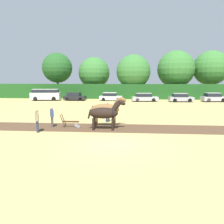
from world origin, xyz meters
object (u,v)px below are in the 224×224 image
object	(u,v)px
parked_car_center_right	(181,98)
draft_horse_lead_right	(107,109)
tree_center_right	(211,68)
farmer_beside_team	(108,111)
draft_horse_lead_left	(105,113)
tree_far_left	(57,68)
parked_car_center_left	(111,97)
parked_car_right	(213,97)
farmer_onlooker_left	(37,119)
farmer_at_plow	(52,115)
tree_left	(94,73)
plow	(72,123)
parked_car_center	(144,97)
tree_center	(176,69)
parked_van	(46,95)
parked_car_left	(75,97)
tree_center_left	(133,72)

from	to	relation	value
parked_car_center_right	draft_horse_lead_right	bearing A→B (deg)	-120.24
tree_center_right	farmer_beside_team	distance (m)	33.13
draft_horse_lead_left	tree_center_right	bearing A→B (deg)	59.19
tree_far_left	parked_car_center_right	bearing A→B (deg)	-18.76
parked_car_center_left	parked_car_right	world-z (taller)	parked_car_right
farmer_onlooker_left	farmer_at_plow	bearing A→B (deg)	46.43
tree_left	plow	bearing A→B (deg)	-83.28
draft_horse_lead_right	parked_car_center	distance (m)	20.86
farmer_beside_team	parked_car_center_right	world-z (taller)	farmer_beside_team
tree_center	parked_car_center_left	size ratio (longest dim) A/B	2.41
tree_center	parked_car_right	xyz separation A→B (m)	(4.86, -7.98, -5.07)
tree_far_left	parked_van	xyz separation A→B (m)	(0.44, -7.87, -5.08)
farmer_at_plow	parked_car_left	bearing A→B (deg)	70.00
draft_horse_lead_left	parked_car_center_right	world-z (taller)	draft_horse_lead_left
tree_center	parked_car_left	world-z (taller)	tree_center
tree_left	parked_van	world-z (taller)	tree_left
tree_center_right	parked_car_center_right	size ratio (longest dim) A/B	2.34
parked_car_right	draft_horse_lead_left	bearing A→B (deg)	-132.06
tree_left	parked_car_center_right	distance (m)	19.00
farmer_beside_team	draft_horse_lead_left	bearing A→B (deg)	-38.63
draft_horse_lead_left	parked_car_left	size ratio (longest dim) A/B	0.74
tree_center_right	parked_car_center	world-z (taller)	tree_center_right
tree_far_left	parked_car_center_left	size ratio (longest dim) A/B	2.34
plow	parked_car_right	bearing A→B (deg)	49.19
parked_car_left	parked_car_center	bearing A→B (deg)	-1.13
plow	parked_car_right	size ratio (longest dim) A/B	0.38
parked_car_left	parked_car_center_right	distance (m)	18.36
parked_car_center_right	tree_center_left	bearing A→B (deg)	135.47
farmer_beside_team	parked_car_right	bearing A→B (deg)	99.56
draft_horse_lead_left	parked_van	size ratio (longest dim) A/B	0.54
tree_center_left	tree_center	distance (m)	8.80
tree_center	plow	xyz separation A→B (m)	(-13.31, -29.73, -5.48)
tree_left	farmer_onlooker_left	size ratio (longest dim) A/B	5.01
tree_far_left	farmer_onlooker_left	xyz separation A→B (m)	(9.30, -31.07, -5.16)
farmer_beside_team	parked_car_center	size ratio (longest dim) A/B	0.36
farmer_at_plow	parked_car_right	xyz separation A→B (m)	(19.77, 21.78, -0.20)
tree_center_right	farmer_onlooker_left	bearing A→B (deg)	-124.91
parked_car_center_left	draft_horse_lead_left	bearing A→B (deg)	-84.44
farmer_beside_team	parked_car_center	world-z (taller)	farmer_beside_team
tree_center	parked_car_center_right	bearing A→B (deg)	-94.17
plow	parked_car_center_right	distance (m)	24.61
tree_left	tree_center	bearing A→B (deg)	-0.79
plow	parked_car_left	size ratio (longest dim) A/B	0.40
tree_left	parked_car_left	world-z (taller)	tree_left
parked_car_center_right	tree_center	bearing A→B (deg)	81.76
tree_center_right	parked_van	bearing A→B (deg)	-164.47
parked_car_left	parked_van	bearing A→B (deg)	-172.44
tree_center	parked_car_right	distance (m)	10.63
draft_horse_lead_right	parked_car_left	size ratio (longest dim) A/B	0.75
farmer_at_plow	farmer_onlooker_left	size ratio (longest dim) A/B	0.96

